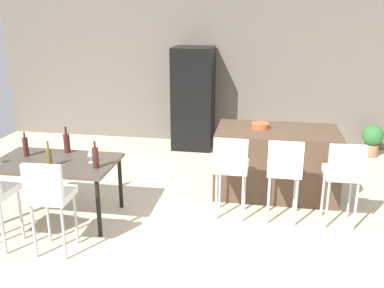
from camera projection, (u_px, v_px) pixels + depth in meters
ground_plane at (247, 216)px, 5.35m from camera, size 10.00×10.00×0.00m
back_wall at (258, 67)px, 7.82m from camera, size 10.00×0.12×2.90m
kitchen_island at (276, 162)px, 5.91m from camera, size 1.65×0.92×0.92m
bar_chair_left at (231, 164)px, 5.13m from camera, size 0.41×0.41×1.05m
bar_chair_middle at (284, 168)px, 5.03m from camera, size 0.40×0.40×1.05m
bar_chair_right at (343, 171)px, 4.93m from camera, size 0.42×0.42×1.05m
dining_table at (56, 166)px, 5.15m from camera, size 1.46×0.87×0.74m
dining_chair_far at (49, 193)px, 4.34m from camera, size 0.42×0.42×1.05m
wine_bottle_end at (49, 157)px, 4.92m from camera, size 0.06×0.06×0.31m
wine_bottle_middle at (96, 157)px, 4.87m from camera, size 0.07×0.07×0.32m
wine_bottle_corner at (26, 147)px, 5.26m from camera, size 0.07×0.07×0.31m
wine_bottle_inner at (67, 143)px, 5.39m from camera, size 0.08×0.08×0.34m
wine_glass_left at (90, 153)px, 5.04m from camera, size 0.07×0.07×0.17m
refrigerator at (193, 98)px, 7.76m from camera, size 0.72×0.68×1.84m
fruit_bowl at (260, 126)px, 5.85m from camera, size 0.24×0.24×0.07m
potted_plant at (372, 138)px, 7.42m from camera, size 0.36×0.36×0.56m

